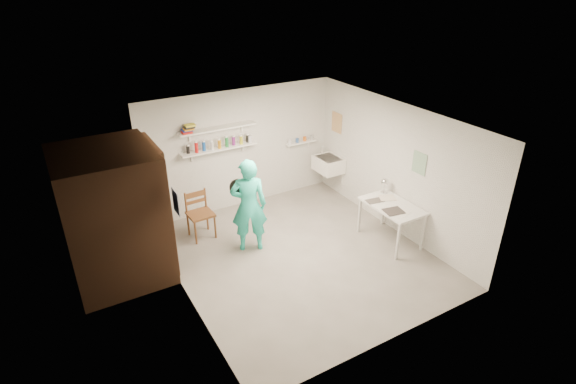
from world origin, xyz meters
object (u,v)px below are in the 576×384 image
desk_lamp (385,182)px  man (249,206)px  work_table (390,223)px  belfast_sink (328,164)px  wall_clock (238,187)px  wooden_chair (201,214)px

desk_lamp → man: bearing=165.9°
work_table → desk_lamp: size_ratio=8.00×
man → desk_lamp: 2.52m
belfast_sink → desk_lamp: 1.68m
work_table → wall_clock: bearing=151.8°
wooden_chair → desk_lamp: 3.38m
wooden_chair → work_table: bearing=-34.8°
man → wall_clock: bearing=-45.6°
wooden_chair → man: bearing=-54.6°
wall_clock → wooden_chair: size_ratio=0.32×
belfast_sink → work_table: belfast_sink is taller
belfast_sink → wooden_chair: bearing=-174.8°
work_table → desk_lamp: desk_lamp is taller
man → wooden_chair: man is taller
work_table → desk_lamp: 0.75m
wall_clock → desk_lamp: 2.66m
wooden_chair → desk_lamp: bearing=-26.8°
belfast_sink → wooden_chair: wooden_chair is taller
wooden_chair → work_table: (2.86, -1.83, -0.10)m
man → wall_clock: (-0.08, 0.20, 0.28)m
man → work_table: (2.26, -1.05, -0.47)m
desk_lamp → belfast_sink: bearing=92.5°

